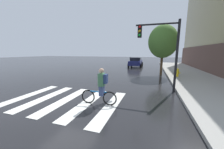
% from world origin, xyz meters
% --- Properties ---
extents(ground_plane, '(120.00, 120.00, 0.00)m').
position_xyz_m(ground_plane, '(0.00, 0.00, 0.00)').
color(ground_plane, black).
extents(crosswalk_stripes, '(5.39, 3.86, 0.01)m').
position_xyz_m(crosswalk_stripes, '(-0.05, 0.00, 0.01)').
color(crosswalk_stripes, silver).
rests_on(crosswalk_stripes, ground).
extents(sedan_mid, '(2.13, 4.51, 1.56)m').
position_xyz_m(sedan_mid, '(1.37, 16.20, 0.80)').
color(sedan_mid, navy).
rests_on(sedan_mid, ground).
extents(cyclist, '(1.71, 0.37, 1.69)m').
position_xyz_m(cyclist, '(1.89, 0.04, 0.84)').
color(cyclist, black).
rests_on(cyclist, ground).
extents(traffic_light_near, '(2.47, 0.28, 4.20)m').
position_xyz_m(traffic_light_near, '(4.52, 3.13, 2.86)').
color(traffic_light_near, black).
rests_on(traffic_light_near, ground).
extents(fire_hydrant, '(0.33, 0.22, 0.78)m').
position_xyz_m(fire_hydrant, '(6.30, 7.77, 0.53)').
color(fire_hydrant, gold).
rests_on(fire_hydrant, sidewalk).
extents(street_tree_near, '(2.86, 2.86, 5.08)m').
position_xyz_m(street_tree_near, '(4.92, 8.92, 3.43)').
color(street_tree_near, '#4C3823').
rests_on(street_tree_near, ground).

